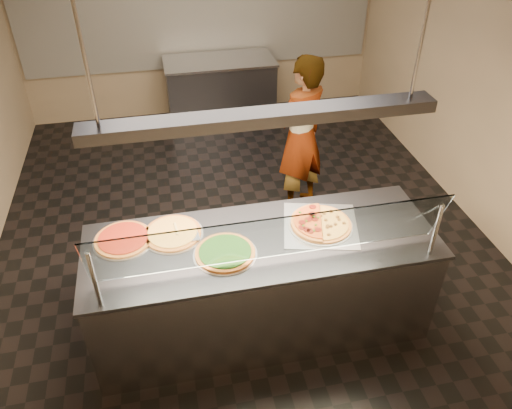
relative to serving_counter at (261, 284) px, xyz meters
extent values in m
cube|color=black|center=(0.07, 1.29, -0.48)|extent=(5.00, 6.00, 0.02)
cube|color=tan|center=(0.07, 4.30, 1.03)|extent=(5.00, 0.02, 3.00)
cube|color=tan|center=(0.07, -1.72, 1.03)|extent=(5.00, 0.02, 3.00)
cube|color=tan|center=(2.58, 1.29, 1.03)|extent=(0.02, 6.00, 3.00)
cube|color=silver|center=(0.07, 4.27, 0.83)|extent=(4.90, 0.02, 1.20)
cube|color=#B7B7BC|center=(0.00, 0.00, -0.02)|extent=(2.63, 0.90, 0.90)
cube|color=#424248|center=(0.00, 0.00, 0.45)|extent=(2.67, 0.94, 0.03)
cylinder|color=#B7B7BC|center=(-1.16, -0.40, 0.68)|extent=(0.03, 0.03, 0.44)
cylinder|color=#B7B7BC|center=(1.16, -0.40, 0.68)|extent=(0.03, 0.03, 0.44)
cube|color=white|center=(0.00, -0.34, 0.76)|extent=(2.43, 0.18, 0.47)
cube|color=silver|center=(0.49, 0.08, 0.47)|extent=(0.69, 0.69, 0.01)
cylinder|color=silver|center=(0.49, 0.08, 0.47)|extent=(0.50, 0.50, 0.01)
cylinder|color=#4E100A|center=(0.47, 0.25, 0.52)|extent=(0.06, 0.06, 0.01)
cylinder|color=#4E100A|center=(0.45, 0.16, 0.52)|extent=(0.06, 0.06, 0.01)
cylinder|color=#4E100A|center=(0.43, 0.14, 0.52)|extent=(0.06, 0.06, 0.01)
cylinder|color=#4E100A|center=(0.45, 0.11, 0.52)|extent=(0.06, 0.06, 0.01)
cylinder|color=#4E100A|center=(0.39, 0.11, 0.52)|extent=(0.06, 0.06, 0.01)
cylinder|color=#4E100A|center=(0.34, 0.09, 0.52)|extent=(0.06, 0.06, 0.01)
cylinder|color=#4E100A|center=(0.32, 0.03, 0.52)|extent=(0.06, 0.06, 0.01)
cylinder|color=#4E100A|center=(0.35, -0.01, 0.52)|extent=(0.06, 0.06, 0.01)
cylinder|color=#4E100A|center=(0.37, -0.03, 0.52)|extent=(0.06, 0.06, 0.01)
cylinder|color=#4E100A|center=(0.43, -0.02, 0.52)|extent=(0.06, 0.06, 0.01)
cube|color=#19590F|center=(0.47, 0.12, 0.52)|extent=(0.02, 0.02, 0.01)
cube|color=#19590F|center=(0.45, 0.13, 0.52)|extent=(0.02, 0.01, 0.01)
cube|color=#19590F|center=(0.35, 0.20, 0.52)|extent=(0.02, 0.02, 0.01)
cube|color=#19590F|center=(0.37, 0.09, 0.52)|extent=(0.02, 0.02, 0.01)
cube|color=#19590F|center=(0.33, 0.04, 0.52)|extent=(0.01, 0.02, 0.01)
cube|color=#19590F|center=(0.43, 0.03, 0.52)|extent=(0.02, 0.02, 0.01)
cube|color=#19590F|center=(0.39, -0.03, 0.52)|extent=(0.01, 0.02, 0.01)
sphere|color=#513014|center=(0.50, -0.08, 0.50)|extent=(0.03, 0.03, 0.03)
sphere|color=#513014|center=(0.52, 0.01, 0.50)|extent=(0.03, 0.03, 0.03)
sphere|color=#513014|center=(0.52, 0.03, 0.50)|extent=(0.03, 0.03, 0.03)
sphere|color=#513014|center=(0.55, 0.01, 0.50)|extent=(0.03, 0.03, 0.03)
sphere|color=#513014|center=(0.59, 0.03, 0.50)|extent=(0.03, 0.03, 0.03)
sphere|color=#513014|center=(0.66, 0.03, 0.50)|extent=(0.03, 0.03, 0.03)
sphere|color=#513014|center=(0.63, 0.08, 0.50)|extent=(0.03, 0.03, 0.03)
sphere|color=#513014|center=(0.63, 0.12, 0.50)|extent=(0.03, 0.03, 0.03)
sphere|color=#513014|center=(0.53, 0.10, 0.50)|extent=(0.03, 0.03, 0.03)
sphere|color=#513014|center=(0.61, 0.19, 0.50)|extent=(0.03, 0.03, 0.03)
sphere|color=#513014|center=(0.55, 0.18, 0.50)|extent=(0.03, 0.03, 0.03)
sphere|color=#513014|center=(0.51, 0.16, 0.50)|extent=(0.03, 0.03, 0.03)
sphere|color=#513014|center=(0.50, 0.22, 0.50)|extent=(0.03, 0.03, 0.03)
cylinder|color=silver|center=(-0.30, -0.09, 0.47)|extent=(0.47, 0.47, 0.01)
cylinder|color=#A05822|center=(-0.30, -0.09, 0.48)|extent=(0.44, 0.44, 0.02)
cylinder|color=black|center=(-0.30, -0.09, 0.49)|extent=(0.38, 0.38, 0.01)
cylinder|color=silver|center=(-0.65, 0.21, 0.47)|extent=(0.46, 0.46, 0.01)
cylinder|color=#A05822|center=(-0.65, 0.21, 0.48)|extent=(0.43, 0.43, 0.02)
cylinder|color=gold|center=(-0.65, 0.21, 0.49)|extent=(0.38, 0.38, 0.01)
cylinder|color=silver|center=(-1.02, 0.22, 0.47)|extent=(0.45, 0.45, 0.01)
cylinder|color=#A05822|center=(-1.02, 0.22, 0.48)|extent=(0.42, 0.42, 0.02)
cylinder|color=maroon|center=(-1.02, 0.22, 0.49)|extent=(0.37, 0.37, 0.01)
cube|color=#B7B7BC|center=(-0.52, 0.13, 0.49)|extent=(0.14, 0.12, 0.00)
cylinder|color=tan|center=(-0.62, 0.23, 0.49)|extent=(0.04, 0.14, 0.02)
cube|color=#424248|center=(0.25, 3.84, -0.02)|extent=(1.48, 0.70, 0.90)
cube|color=#B7B7BC|center=(0.25, 3.84, 0.45)|extent=(1.52, 0.74, 0.03)
imported|color=black|center=(0.77, 1.59, 0.41)|extent=(0.76, 0.68, 1.75)
cube|color=#424248|center=(0.00, 0.00, 1.48)|extent=(2.30, 0.18, 0.08)
cylinder|color=#B7B7BC|center=(-1.00, 0.00, 2.03)|extent=(0.02, 0.02, 1.01)
cylinder|color=#B7B7BC|center=(1.00, 0.00, 2.03)|extent=(0.02, 0.02, 1.01)
camera|label=1|loc=(-0.64, -2.80, 2.90)|focal=35.00mm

